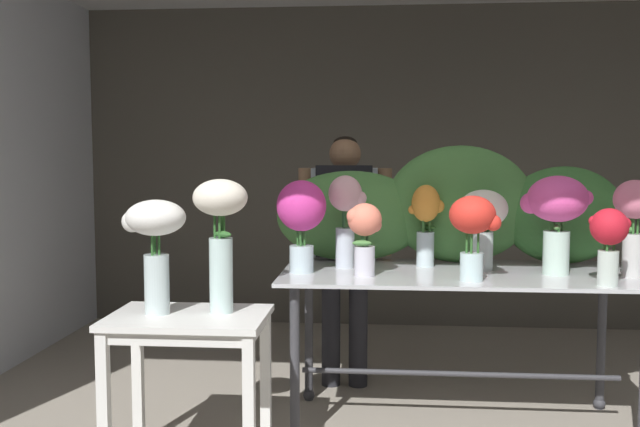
{
  "coord_description": "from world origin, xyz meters",
  "views": [
    {
      "loc": [
        -0.14,
        -2.23,
        1.5
      ],
      "look_at": [
        -0.46,
        1.4,
        1.19
      ],
      "focal_mm": 40.17,
      "sensor_mm": 36.0,
      "label": 1
    }
  ],
  "objects_px": {
    "florist": "(345,234)",
    "vase_sunset_snapdragons": "(426,219)",
    "display_table_glass": "(460,296)",
    "vase_magenta_tulips": "(301,214)",
    "vase_rosy_dahlias": "(634,215)",
    "vase_crimson_stock": "(609,239)",
    "side_table_white": "(189,337)",
    "vase_fuchsia_hydrangea": "(557,210)",
    "vase_blush_anemones": "(346,212)",
    "vase_coral_freesia": "(364,232)",
    "vase_scarlet_ranunculus": "(472,225)",
    "vase_ivory_roses": "(483,218)",
    "vase_white_roses_tall": "(155,237)",
    "vase_cream_lisianthus_tall": "(220,226)"
  },
  "relations": [
    {
      "from": "vase_rosy_dahlias",
      "to": "vase_cream_lisianthus_tall",
      "type": "xyz_separation_m",
      "value": [
        -2.04,
        -0.49,
        -0.02
      ]
    },
    {
      "from": "vase_crimson_stock",
      "to": "vase_scarlet_ranunculus",
      "type": "height_order",
      "value": "vase_scarlet_ranunculus"
    },
    {
      "from": "vase_fuchsia_hydrangea",
      "to": "vase_sunset_snapdragons",
      "type": "relative_size",
      "value": 1.13
    },
    {
      "from": "vase_rosy_dahlias",
      "to": "vase_fuchsia_hydrangea",
      "type": "xyz_separation_m",
      "value": [
        -0.38,
        0.04,
        0.02
      ]
    },
    {
      "from": "vase_scarlet_ranunculus",
      "to": "vase_cream_lisianthus_tall",
      "type": "xyz_separation_m",
      "value": [
        -1.21,
        -0.3,
        0.02
      ]
    },
    {
      "from": "florist",
      "to": "vase_coral_freesia",
      "type": "relative_size",
      "value": 4.21
    },
    {
      "from": "side_table_white",
      "to": "vase_blush_anemones",
      "type": "bearing_deg",
      "value": 44.95
    },
    {
      "from": "vase_ivory_roses",
      "to": "vase_fuchsia_hydrangea",
      "type": "xyz_separation_m",
      "value": [
        0.36,
        -0.11,
        0.05
      ]
    },
    {
      "from": "florist",
      "to": "vase_blush_anemones",
      "type": "xyz_separation_m",
      "value": [
        0.03,
        -0.56,
        0.19
      ]
    },
    {
      "from": "vase_scarlet_ranunculus",
      "to": "vase_ivory_roses",
      "type": "bearing_deg",
      "value": 73.71
    },
    {
      "from": "florist",
      "to": "vase_sunset_snapdragons",
      "type": "relative_size",
      "value": 3.48
    },
    {
      "from": "display_table_glass",
      "to": "vase_rosy_dahlias",
      "type": "xyz_separation_m",
      "value": [
        0.86,
        -0.09,
        0.45
      ]
    },
    {
      "from": "vase_coral_freesia",
      "to": "vase_blush_anemones",
      "type": "bearing_deg",
      "value": 112.56
    },
    {
      "from": "vase_rosy_dahlias",
      "to": "vase_blush_anemones",
      "type": "distance_m",
      "value": 1.49
    },
    {
      "from": "vase_sunset_snapdragons",
      "to": "vase_white_roses_tall",
      "type": "height_order",
      "value": "vase_sunset_snapdragons"
    },
    {
      "from": "vase_rosy_dahlias",
      "to": "vase_scarlet_ranunculus",
      "type": "xyz_separation_m",
      "value": [
        -0.84,
        -0.19,
        -0.04
      ]
    },
    {
      "from": "florist",
      "to": "vase_blush_anemones",
      "type": "bearing_deg",
      "value": -86.44
    },
    {
      "from": "vase_coral_freesia",
      "to": "vase_blush_anemones",
      "type": "relative_size",
      "value": 0.74
    },
    {
      "from": "florist",
      "to": "display_table_glass",
      "type": "bearing_deg",
      "value": -44.1
    },
    {
      "from": "vase_crimson_stock",
      "to": "vase_sunset_snapdragons",
      "type": "height_order",
      "value": "vase_sunset_snapdragons"
    },
    {
      "from": "display_table_glass",
      "to": "side_table_white",
      "type": "height_order",
      "value": "display_table_glass"
    },
    {
      "from": "vase_sunset_snapdragons",
      "to": "vase_magenta_tulips",
      "type": "distance_m",
      "value": 0.73
    },
    {
      "from": "display_table_glass",
      "to": "vase_coral_freesia",
      "type": "height_order",
      "value": "vase_coral_freesia"
    },
    {
      "from": "display_table_glass",
      "to": "vase_white_roses_tall",
      "type": "distance_m",
      "value": 1.65
    },
    {
      "from": "florist",
      "to": "vase_fuchsia_hydrangea",
      "type": "distance_m",
      "value": 1.35
    },
    {
      "from": "vase_magenta_tulips",
      "to": "vase_ivory_roses",
      "type": "bearing_deg",
      "value": 9.17
    },
    {
      "from": "side_table_white",
      "to": "vase_rosy_dahlias",
      "type": "bearing_deg",
      "value": 13.82
    },
    {
      "from": "display_table_glass",
      "to": "vase_magenta_tulips",
      "type": "xyz_separation_m",
      "value": [
        -0.85,
        -0.09,
        0.45
      ]
    },
    {
      "from": "vase_crimson_stock",
      "to": "vase_blush_anemones",
      "type": "height_order",
      "value": "vase_blush_anemones"
    },
    {
      "from": "vase_fuchsia_hydrangea",
      "to": "vase_scarlet_ranunculus",
      "type": "height_order",
      "value": "vase_fuchsia_hydrangea"
    },
    {
      "from": "vase_magenta_tulips",
      "to": "vase_fuchsia_hydrangea",
      "type": "bearing_deg",
      "value": 2.16
    },
    {
      "from": "side_table_white",
      "to": "florist",
      "type": "bearing_deg",
      "value": 62.03
    },
    {
      "from": "vase_scarlet_ranunculus",
      "to": "vase_sunset_snapdragons",
      "type": "xyz_separation_m",
      "value": [
        -0.2,
        0.44,
        -0.01
      ]
    },
    {
      "from": "vase_rosy_dahlias",
      "to": "vase_cream_lisianthus_tall",
      "type": "distance_m",
      "value": 2.1
    },
    {
      "from": "vase_rosy_dahlias",
      "to": "side_table_white",
      "type": "bearing_deg",
      "value": -166.18
    },
    {
      "from": "vase_crimson_stock",
      "to": "side_table_white",
      "type": "bearing_deg",
      "value": -172.26
    },
    {
      "from": "vase_white_roses_tall",
      "to": "vase_scarlet_ranunculus",
      "type": "bearing_deg",
      "value": 13.16
    },
    {
      "from": "vase_coral_freesia",
      "to": "vase_magenta_tulips",
      "type": "distance_m",
      "value": 0.36
    },
    {
      "from": "vase_ivory_roses",
      "to": "vase_scarlet_ranunculus",
      "type": "relative_size",
      "value": 1.03
    },
    {
      "from": "vase_crimson_stock",
      "to": "vase_white_roses_tall",
      "type": "bearing_deg",
      "value": -172.77
    },
    {
      "from": "vase_coral_freesia",
      "to": "vase_blush_anemones",
      "type": "height_order",
      "value": "vase_blush_anemones"
    },
    {
      "from": "vase_blush_anemones",
      "to": "vase_magenta_tulips",
      "type": "distance_m",
      "value": 0.29
    },
    {
      "from": "vase_crimson_stock",
      "to": "vase_scarlet_ranunculus",
      "type": "bearing_deg",
      "value": 172.82
    },
    {
      "from": "side_table_white",
      "to": "vase_coral_freesia",
      "type": "xyz_separation_m",
      "value": [
        0.81,
        0.44,
        0.45
      ]
    },
    {
      "from": "side_table_white",
      "to": "vase_scarlet_ranunculus",
      "type": "bearing_deg",
      "value": 14.54
    },
    {
      "from": "vase_ivory_roses",
      "to": "vase_scarlet_ranunculus",
      "type": "bearing_deg",
      "value": -106.29
    },
    {
      "from": "florist",
      "to": "vase_crimson_stock",
      "type": "relative_size",
      "value": 4.27
    },
    {
      "from": "vase_rosy_dahlias",
      "to": "vase_sunset_snapdragons",
      "type": "relative_size",
      "value": 1.09
    },
    {
      "from": "florist",
      "to": "vase_fuchsia_hydrangea",
      "type": "bearing_deg",
      "value": -30.68
    },
    {
      "from": "vase_crimson_stock",
      "to": "vase_cream_lisianthus_tall",
      "type": "distance_m",
      "value": 1.86
    }
  ]
}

